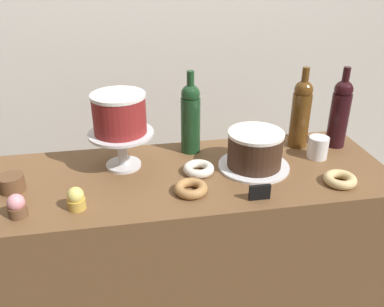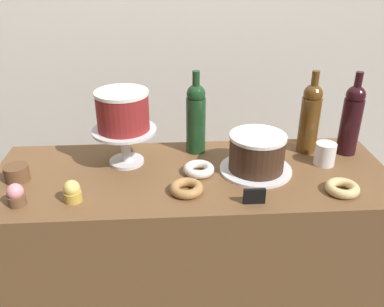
% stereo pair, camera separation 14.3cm
% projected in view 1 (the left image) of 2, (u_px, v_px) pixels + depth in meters
% --- Properties ---
extents(back_wall, '(6.00, 0.05, 2.60)m').
position_uv_depth(back_wall, '(162.00, 17.00, 2.02)').
color(back_wall, silver).
rests_on(back_wall, ground_plane).
extents(display_counter, '(1.43, 0.53, 0.88)m').
position_uv_depth(display_counter, '(192.00, 267.00, 1.67)').
color(display_counter, brown).
rests_on(display_counter, ground_plane).
extents(cake_stand_pedestal, '(0.23, 0.23, 0.14)m').
position_uv_depth(cake_stand_pedestal, '(122.00, 143.00, 1.48)').
color(cake_stand_pedestal, silver).
rests_on(cake_stand_pedestal, display_counter).
extents(white_layer_cake, '(0.19, 0.19, 0.14)m').
position_uv_depth(white_layer_cake, '(119.00, 113.00, 1.42)').
color(white_layer_cake, maroon).
rests_on(white_layer_cake, cake_stand_pedestal).
extents(silver_serving_platter, '(0.26, 0.26, 0.01)m').
position_uv_depth(silver_serving_platter, '(254.00, 166.00, 1.51)').
color(silver_serving_platter, white).
rests_on(silver_serving_platter, display_counter).
extents(chocolate_round_cake, '(0.20, 0.20, 0.13)m').
position_uv_depth(chocolate_round_cake, '(255.00, 149.00, 1.48)').
color(chocolate_round_cake, '#3D2619').
rests_on(chocolate_round_cake, silver_serving_platter).
extents(wine_bottle_green, '(0.08, 0.08, 0.33)m').
position_uv_depth(wine_bottle_green, '(191.00, 117.00, 1.57)').
color(wine_bottle_green, '#193D1E').
rests_on(wine_bottle_green, display_counter).
extents(wine_bottle_amber, '(0.08, 0.08, 0.33)m').
position_uv_depth(wine_bottle_amber, '(301.00, 112.00, 1.61)').
color(wine_bottle_amber, '#5B3814').
rests_on(wine_bottle_amber, display_counter).
extents(wine_bottle_dark_red, '(0.08, 0.08, 0.33)m').
position_uv_depth(wine_bottle_dark_red, '(340.00, 112.00, 1.62)').
color(wine_bottle_dark_red, black).
rests_on(wine_bottle_dark_red, display_counter).
extents(cupcake_lemon, '(0.06, 0.06, 0.07)m').
position_uv_depth(cupcake_lemon, '(76.00, 199.00, 1.26)').
color(cupcake_lemon, gold).
rests_on(cupcake_lemon, display_counter).
extents(cupcake_strawberry, '(0.06, 0.06, 0.07)m').
position_uv_depth(cupcake_strawberry, '(17.00, 206.00, 1.22)').
color(cupcake_strawberry, brown).
rests_on(cupcake_strawberry, display_counter).
extents(donut_sugar, '(0.11, 0.11, 0.03)m').
position_uv_depth(donut_sugar, '(199.00, 169.00, 1.47)').
color(donut_sugar, silver).
rests_on(donut_sugar, display_counter).
extents(donut_glazed, '(0.11, 0.11, 0.03)m').
position_uv_depth(donut_glazed, '(340.00, 179.00, 1.40)').
color(donut_glazed, '#E0C17F').
rests_on(donut_glazed, display_counter).
extents(donut_maple, '(0.11, 0.11, 0.03)m').
position_uv_depth(donut_maple, '(191.00, 188.00, 1.35)').
color(donut_maple, '#B27F47').
rests_on(donut_maple, display_counter).
extents(cookie_stack, '(0.08, 0.08, 0.05)m').
position_uv_depth(cookie_stack, '(12.00, 183.00, 1.36)').
color(cookie_stack, brown).
rests_on(cookie_stack, display_counter).
extents(price_sign_chalkboard, '(0.07, 0.01, 0.05)m').
position_uv_depth(price_sign_chalkboard, '(260.00, 192.00, 1.31)').
color(price_sign_chalkboard, black).
rests_on(price_sign_chalkboard, display_counter).
extents(coffee_cup_ceramic, '(0.08, 0.08, 0.08)m').
position_uv_depth(coffee_cup_ceramic, '(318.00, 147.00, 1.56)').
color(coffee_cup_ceramic, white).
rests_on(coffee_cup_ceramic, display_counter).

